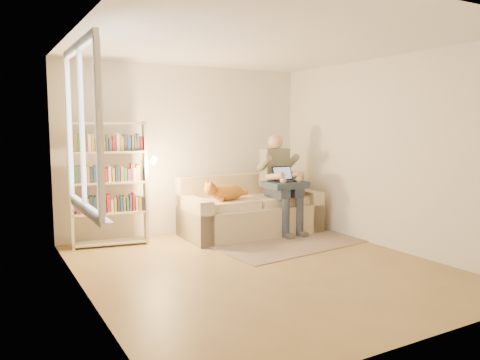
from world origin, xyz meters
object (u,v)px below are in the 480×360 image
person (280,178)px  laptop (286,177)px  cat (224,192)px  sofa (250,212)px  bookshelf (109,178)px

person → laptop: bearing=-78.1°
person → cat: (-0.97, 0.04, -0.17)m
laptop → person: bearing=101.9°
sofa → laptop: 0.79m
sofa → cat: 0.65m
sofa → person: size_ratio=1.39×
bookshelf → laptop: bearing=-3.7°
sofa → laptop: bearing=-32.0°
person → cat: person is taller
sofa → bookshelf: bookshelf is taller
person → laptop: 0.15m
person → laptop: size_ratio=4.58×
cat → laptop: laptop is taller
cat → bookshelf: 1.64m
person → laptop: (0.03, -0.14, 0.02)m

